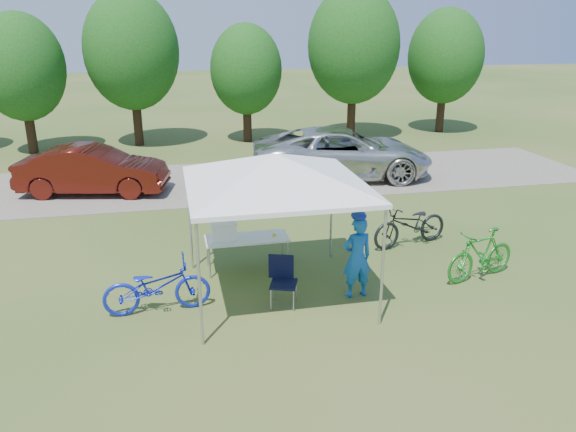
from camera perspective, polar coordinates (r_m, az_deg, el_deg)
The scene contains 14 objects.
ground at distance 10.80m, azimuth -1.17°, elevation -7.86°, with size 100.00×100.00×0.00m, color #2D5119.
gravel_strip at distance 18.20m, azimuth -6.01°, elevation 3.56°, with size 24.00×5.00×0.02m, color gray.
canopy at distance 9.87m, azimuth -1.28°, elevation 5.96°, with size 4.53×4.53×3.00m.
treeline at distance 23.57m, azimuth -8.79°, elevation 15.74°, with size 24.89×4.28×6.30m.
folding_table at distance 11.58m, azimuth -4.20°, elevation -2.40°, with size 1.70×0.71×0.70m.
folding_chair at distance 10.23m, azimuth -0.57°, elevation -6.14°, with size 0.59×0.61×0.91m.
cooler at distance 11.44m, azimuth -6.57°, elevation -1.49°, with size 0.52×0.35×0.38m.
ice_cream_cup at distance 11.59m, azimuth -1.43°, elevation -1.96°, with size 0.07×0.07×0.05m, color yellow.
cyclist at distance 10.45m, azimuth 7.02°, elevation -4.21°, with size 0.57×0.38×1.57m, color #1557AB.
bike_blue at distance 10.23m, azimuth -13.19°, elevation -6.97°, with size 0.65×1.87×0.98m, color #1627C2.
bike_green at distance 11.82m, azimuth 19.01°, elevation -3.72°, with size 0.48×1.71×1.03m, color #1B7C21.
bike_dark at distance 13.10m, azimuth 12.35°, elevation -0.86°, with size 0.68×1.94×1.02m, color black.
minivan at distance 18.46m, azimuth 5.52°, elevation 6.41°, with size 2.67×5.78×1.61m, color silver.
sedan at distance 17.59m, azimuth -19.20°, elevation 4.43°, with size 1.50×4.30×1.42m, color #4C130C.
Camera 1 is at (-1.81, -9.43, 4.94)m, focal length 35.00 mm.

